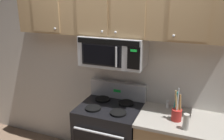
# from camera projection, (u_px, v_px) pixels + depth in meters

# --- Properties ---
(back_wall) EXTENTS (5.20, 0.10, 2.70)m
(back_wall) POSITION_uv_depth(u_px,v_px,m) (120.00, 64.00, 3.10)
(back_wall) COLOR silver
(back_wall) RESTS_ON ground_plane
(stove_range) EXTENTS (0.76, 0.69, 1.12)m
(stove_range) POSITION_uv_depth(u_px,v_px,m) (110.00, 137.00, 3.05)
(stove_range) COLOR black
(stove_range) RESTS_ON ground_plane
(over_range_microwave) EXTENTS (0.76, 0.43, 0.35)m
(over_range_microwave) POSITION_uv_depth(u_px,v_px,m) (114.00, 51.00, 2.81)
(over_range_microwave) COLOR #B7BABF
(upper_cabinets) EXTENTS (2.50, 0.36, 0.55)m
(upper_cabinets) POSITION_uv_depth(u_px,v_px,m) (115.00, 12.00, 2.70)
(upper_cabinets) COLOR tan
(utensil_crock_red) EXTENTS (0.11, 0.11, 0.38)m
(utensil_crock_red) POSITION_uv_depth(u_px,v_px,m) (177.00, 113.00, 2.57)
(utensil_crock_red) COLOR red
(utensil_crock_red) RESTS_ON counter_segment
(salt_shaker) EXTENTS (0.04, 0.04, 0.09)m
(salt_shaker) POSITION_uv_depth(u_px,v_px,m) (168.00, 104.00, 2.86)
(salt_shaker) COLOR white
(salt_shaker) RESTS_ON counter_segment
(pepper_mill) EXTENTS (0.06, 0.06, 0.17)m
(pepper_mill) POSITION_uv_depth(u_px,v_px,m) (186.00, 122.00, 2.39)
(pepper_mill) COLOR #B7B2A8
(pepper_mill) RESTS_ON counter_segment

